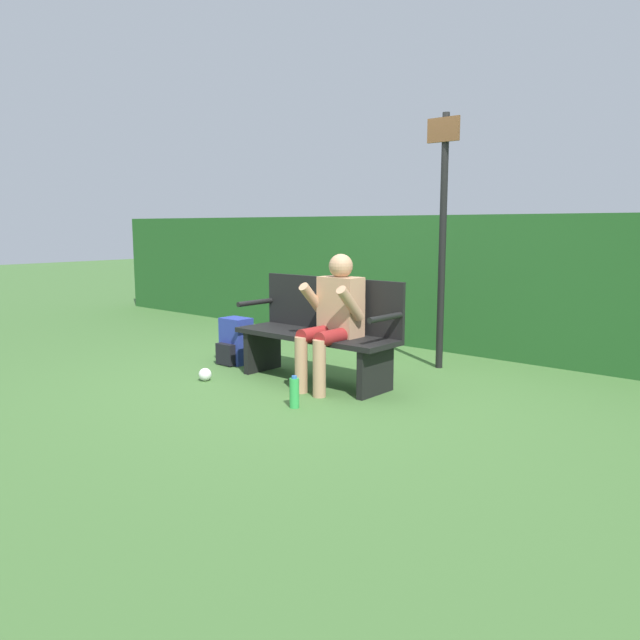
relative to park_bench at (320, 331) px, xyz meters
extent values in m
plane|color=#426B33|center=(0.00, -0.07, -0.46)|extent=(40.00, 40.00, 0.00)
cube|color=#235623|center=(0.00, 2.11, 0.30)|extent=(12.00, 0.38, 1.54)
cube|color=black|center=(0.00, -0.07, -0.03)|extent=(1.61, 0.50, 0.05)
cube|color=black|center=(0.00, 0.16, 0.24)|extent=(1.61, 0.04, 0.50)
cube|color=black|center=(-0.68, -0.07, -0.26)|extent=(0.06, 0.45, 0.41)
cube|color=black|center=(0.68, -0.07, -0.26)|extent=(0.06, 0.45, 0.41)
cylinder|color=black|center=(-0.78, -0.07, 0.21)|extent=(0.05, 0.45, 0.05)
cylinder|color=black|center=(0.78, -0.07, 0.21)|extent=(0.05, 0.45, 0.05)
cube|color=tan|center=(0.26, -0.02, 0.25)|extent=(0.37, 0.22, 0.52)
sphere|color=tan|center=(0.26, -0.02, 0.61)|extent=(0.21, 0.21, 0.21)
cylinder|color=maroon|center=(0.16, -0.23, 0.02)|extent=(0.13, 0.41, 0.13)
cylinder|color=maroon|center=(0.36, -0.23, 0.02)|extent=(0.13, 0.41, 0.13)
cylinder|color=tan|center=(0.16, -0.43, -0.22)|extent=(0.11, 0.11, 0.48)
cylinder|color=tan|center=(0.36, -0.43, -0.22)|extent=(0.11, 0.11, 0.48)
cylinder|color=tan|center=(0.05, -0.15, 0.30)|extent=(0.09, 0.32, 0.32)
cylinder|color=tan|center=(0.47, -0.15, 0.30)|extent=(0.09, 0.32, 0.32)
cube|color=#283893|center=(-1.13, -0.02, -0.23)|extent=(0.30, 0.22, 0.48)
cube|color=black|center=(-1.13, -0.17, -0.35)|extent=(0.22, 0.08, 0.21)
cylinder|color=green|center=(0.42, -0.80, -0.35)|extent=(0.08, 0.08, 0.24)
cylinder|color=#2D66B2|center=(0.42, -0.80, -0.22)|extent=(0.04, 0.04, 0.02)
cylinder|color=black|center=(0.57, 1.18, 0.78)|extent=(0.07, 0.07, 2.49)
cube|color=brown|center=(0.57, 1.14, 1.86)|extent=(0.34, 0.02, 0.23)
cube|color=maroon|center=(-4.90, 13.02, 0.07)|extent=(4.74, 2.70, 0.68)
cube|color=#333D4C|center=(-4.90, 13.02, 0.65)|extent=(2.43, 1.96, 0.49)
cylinder|color=black|center=(-3.74, 14.13, -0.14)|extent=(0.68, 0.33, 0.66)
cylinder|color=black|center=(-3.36, 12.55, -0.14)|extent=(0.68, 0.33, 0.66)
cylinder|color=black|center=(-6.43, 13.48, -0.14)|extent=(0.68, 0.33, 0.66)
cylinder|color=black|center=(-6.06, 11.90, -0.14)|extent=(0.68, 0.33, 0.66)
sphere|color=silver|center=(-0.79, -0.71, -0.41)|extent=(0.12, 0.12, 0.12)
camera|label=1|loc=(3.68, -4.26, 0.96)|focal=35.00mm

